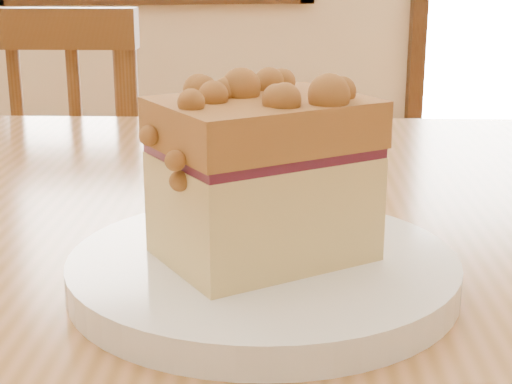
% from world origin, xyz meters
% --- Properties ---
extents(cafe_chair_main, '(0.47, 0.47, 0.89)m').
position_xyz_m(cafe_chair_main, '(0.05, 0.85, 0.45)').
color(cafe_chair_main, brown).
rests_on(cafe_chair_main, ground).
extents(plate, '(0.24, 0.24, 0.02)m').
position_xyz_m(plate, '(0.28, -0.02, 0.76)').
color(plate, white).
rests_on(plate, cafe_table_main).
extents(cake_slice, '(0.15, 0.13, 0.11)m').
position_xyz_m(cake_slice, '(0.28, -0.02, 0.82)').
color(cake_slice, '#D9BD7A').
rests_on(cake_slice, plate).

